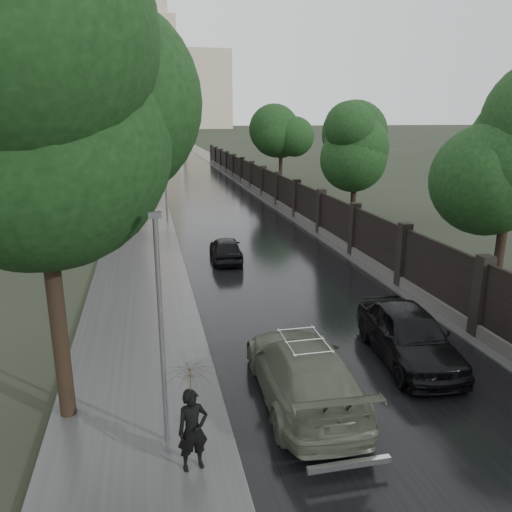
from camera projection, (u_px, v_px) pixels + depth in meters
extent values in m
plane|color=black|center=(432.00, 455.00, 10.42)|extent=(800.00, 800.00, 0.00)
cube|color=black|center=(158.00, 135.00, 189.12)|extent=(8.00, 420.00, 0.02)
cube|color=#2D2D2D|center=(142.00, 135.00, 187.86)|extent=(4.00, 420.00, 0.16)
cube|color=#2D2D2D|center=(173.00, 135.00, 190.25)|extent=(3.00, 420.00, 0.08)
cube|color=#383533|center=(272.00, 199.00, 41.40)|extent=(0.40, 75.00, 0.50)
cube|color=black|center=(272.00, 184.00, 41.07)|extent=(0.15, 75.00, 2.00)
cube|color=black|center=(212.00, 154.00, 76.85)|extent=(0.45, 0.45, 2.70)
cylinder|color=black|center=(53.00, 274.00, 10.71)|extent=(0.36, 0.36, 7.15)
sphere|color=black|center=(37.00, 137.00, 9.94)|extent=(5.44, 5.44, 5.44)
cylinder|color=black|center=(111.00, 172.00, 36.20)|extent=(0.36, 0.36, 5.85)
sphere|color=black|center=(108.00, 139.00, 35.57)|extent=(4.25, 4.25, 4.25)
cylinder|color=black|center=(503.00, 229.00, 18.75)|extent=(0.36, 0.36, 5.53)
sphere|color=black|center=(511.00, 170.00, 18.16)|extent=(4.08, 4.08, 4.08)
cylinder|color=black|center=(354.00, 183.00, 31.92)|extent=(0.36, 0.36, 5.53)
sphere|color=black|center=(356.00, 147.00, 31.33)|extent=(4.08, 4.08, 4.08)
cylinder|color=black|center=(281.00, 160.00, 48.85)|extent=(0.36, 0.36, 5.53)
sphere|color=black|center=(281.00, 137.00, 48.26)|extent=(4.08, 4.08, 4.08)
cylinder|color=#59595E|center=(162.00, 340.00, 10.04)|extent=(0.10, 0.10, 5.00)
cube|color=#59595E|center=(155.00, 215.00, 9.36)|extent=(0.25, 0.12, 0.12)
cylinder|color=#59595E|center=(166.00, 201.00, 32.64)|extent=(0.12, 0.12, 3.00)
imported|color=#59595E|center=(165.00, 170.00, 32.10)|extent=(0.16, 0.20, 1.00)
sphere|color=#FF0C0C|center=(165.00, 173.00, 32.00)|extent=(0.14, 0.14, 0.14)
cube|color=black|center=(20.00, 86.00, 52.91)|extent=(24.00, 18.00, 20.00)
cube|color=tan|center=(92.00, 89.00, 280.04)|extent=(28.00, 22.00, 44.00)
cube|color=tan|center=(206.00, 90.00, 293.28)|extent=(28.00, 22.00, 44.00)
cube|color=tan|center=(150.00, 75.00, 284.50)|extent=(30.00, 30.00, 60.00)
imported|color=#464D3D|center=(304.00, 371.00, 12.28)|extent=(2.39, 5.47, 1.57)
imported|color=black|center=(226.00, 249.00, 24.31)|extent=(1.68, 3.70, 1.23)
imported|color=black|center=(408.00, 334.00, 14.33)|extent=(2.30, 4.84, 1.60)
imported|color=black|center=(193.00, 430.00, 9.62)|extent=(0.68, 0.52, 1.68)
imported|color=black|center=(190.00, 367.00, 9.26)|extent=(1.17, 1.18, 0.90)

